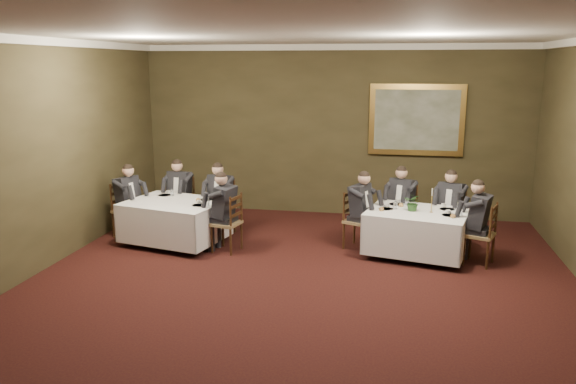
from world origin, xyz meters
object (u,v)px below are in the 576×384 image
(table_main, at_px, (416,230))
(chair_main_backleft, at_px, (401,224))
(chair_main_backright, at_px, (449,229))
(diner_main_endleft, at_px, (359,219))
(diner_sec_backright, at_px, (221,207))
(diner_main_backleft, at_px, (402,212))
(diner_main_backright, at_px, (450,217))
(chair_sec_endleft, at_px, (128,221))
(table_second, at_px, (175,219))
(chair_main_endright, at_px, (479,247))
(chair_sec_endright, at_px, (227,235))
(diner_sec_endleft, at_px, (127,209))
(diner_sec_backleft, at_px, (181,202))
(painting, at_px, (416,120))
(candlestick, at_px, (432,203))
(chair_main_endleft, at_px, (358,232))
(diner_sec_endright, at_px, (226,222))
(chair_sec_backleft, at_px, (181,214))
(centerpiece, at_px, (413,202))
(diner_main_endright, at_px, (480,233))
(chair_sec_backright, at_px, (222,219))

(table_main, relative_size, chair_main_backleft, 1.81)
(chair_main_backright, xyz_separation_m, diner_main_endleft, (-1.56, -0.48, 0.23))
(chair_main_backleft, xyz_separation_m, diner_sec_backright, (-3.31, -0.27, 0.23))
(diner_main_backleft, relative_size, diner_main_backright, 1.00)
(chair_main_backright, xyz_separation_m, chair_sec_endleft, (-5.77, -0.58, 0.00))
(table_second, bearing_deg, diner_main_endleft, 5.91)
(chair_main_endright, relative_size, chair_sec_endright, 1.00)
(chair_main_backright, xyz_separation_m, diner_sec_endleft, (-5.76, -0.58, 0.23))
(diner_sec_backleft, bearing_deg, painting, -152.23)
(chair_main_backleft, relative_size, painting, 0.54)
(chair_sec_endright, height_order, candlestick, candlestick)
(diner_sec_backright, bearing_deg, chair_main_backright, -167.79)
(chair_main_endleft, distance_m, chair_main_endright, 2.00)
(diner_sec_backleft, relative_size, diner_sec_endright, 1.00)
(chair_sec_backleft, relative_size, diner_sec_backright, 0.74)
(centerpiece, bearing_deg, candlestick, -6.66)
(diner_main_endright, relative_size, diner_sec_endright, 1.00)
(diner_main_backleft, height_order, centerpiece, diner_main_backleft)
(chair_main_backleft, bearing_deg, diner_main_backright, -166.92)
(table_second, height_order, candlestick, candlestick)
(chair_main_endleft, relative_size, diner_sec_endright, 0.74)
(chair_main_backleft, bearing_deg, diner_sec_endright, 49.42)
(diner_sec_backright, xyz_separation_m, chair_sec_endleft, (-1.64, -0.49, -0.23))
(diner_main_endleft, bearing_deg, candlestick, 102.11)
(diner_main_backleft, distance_m, diner_main_backright, 0.85)
(table_main, bearing_deg, chair_sec_backleft, 169.52)
(diner_sec_backleft, xyz_separation_m, chair_sec_endright, (1.27, -1.14, -0.23))
(diner_main_endleft, xyz_separation_m, diner_sec_backleft, (-3.44, 0.58, 0.00))
(chair_main_backleft, bearing_deg, chair_sec_endleft, 35.46)
(table_main, relative_size, chair_main_backright, 1.81)
(diner_main_backright, distance_m, diner_main_endleft, 1.62)
(diner_main_backleft, distance_m, chair_main_backright, 0.88)
(chair_sec_backright, height_order, diner_sec_endright, diner_sec_endright)
(diner_main_endright, bearing_deg, diner_sec_endleft, 108.02)
(chair_main_backleft, distance_m, diner_sec_endright, 3.17)
(table_main, distance_m, diner_main_endright, 0.99)
(table_second, height_order, chair_main_endleft, chair_main_endleft)
(table_main, bearing_deg, table_second, -178.47)
(table_main, xyz_separation_m, diner_main_endright, (0.96, -0.22, 0.06))
(table_main, distance_m, diner_main_backright, 0.91)
(chair_main_endleft, relative_size, chair_sec_backleft, 1.00)
(chair_main_endleft, bearing_deg, centerpiece, 100.29)
(table_main, height_order, diner_sec_backleft, diner_sec_backleft)
(chair_main_backleft, height_order, diner_main_endright, diner_main_endright)
(chair_sec_backright, bearing_deg, chair_main_endleft, -177.78)
(chair_sec_endright, bearing_deg, diner_sec_backleft, 60.45)
(chair_sec_backright, distance_m, diner_sec_endright, 1.06)
(chair_main_endleft, xyz_separation_m, diner_sec_endleft, (-4.19, -0.11, 0.23))
(diner_main_backleft, height_order, diner_main_endright, same)
(diner_main_backright, height_order, diner_sec_backright, same)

